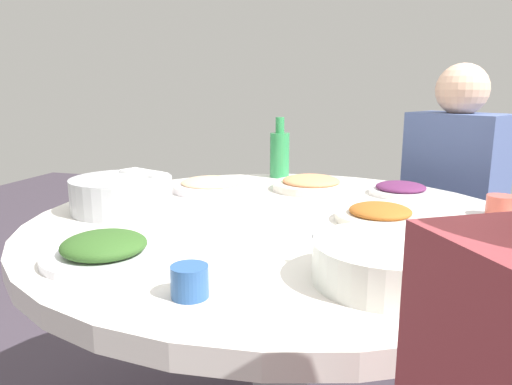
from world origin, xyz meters
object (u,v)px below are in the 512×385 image
at_px(green_bottle, 280,153).
at_px(diner_right, 454,183).
at_px(dish_stirfry, 380,215).
at_px(dish_noodles, 211,185).
at_px(tea_cup_far, 501,206).
at_px(dish_eggplant, 401,189).
at_px(soup_bowl, 388,264).
at_px(rice_bowl, 122,193).
at_px(dish_greens, 104,250).
at_px(round_dining_table, 282,265).
at_px(dish_shrimp, 311,184).
at_px(tea_cup_side, 190,281).
at_px(stool_for_diner_right, 443,311).

xyz_separation_m(green_bottle, diner_right, (0.63, 0.23, -0.12)).
distance_m(dish_stirfry, dish_noodles, 0.58).
xyz_separation_m(dish_stirfry, tea_cup_far, (0.30, 0.14, 0.01)).
bearing_deg(dish_noodles, dish_eggplant, 11.45).
xyz_separation_m(dish_stirfry, diner_right, (0.24, 0.74, -0.05)).
height_order(soup_bowl, dish_stirfry, soup_bowl).
relative_size(rice_bowl, dish_greens, 1.13).
bearing_deg(dish_noodles, round_dining_table, -40.83).
bearing_deg(dish_stirfry, dish_shrimp, 125.63).
xyz_separation_m(dish_shrimp, green_bottle, (-0.15, 0.19, 0.07)).
bearing_deg(green_bottle, dish_stirfry, -53.18).
distance_m(soup_bowl, dish_noodles, 0.84).
xyz_separation_m(dish_shrimp, diner_right, (0.48, 0.42, -0.05)).
bearing_deg(dish_eggplant, diner_right, 64.37).
relative_size(rice_bowl, tea_cup_far, 3.79).
distance_m(round_dining_table, dish_noodles, 0.42).
bearing_deg(green_bottle, soup_bowl, -65.29).
bearing_deg(tea_cup_side, dish_eggplant, 70.15).
bearing_deg(tea_cup_far, dish_shrimp, 160.59).
height_order(tea_cup_far, diner_right, diner_right).
distance_m(green_bottle, diner_right, 0.68).
xyz_separation_m(soup_bowl, dish_shrimp, (-0.26, 0.72, -0.01)).
distance_m(rice_bowl, soup_bowl, 0.77).
bearing_deg(tea_cup_side, dish_greens, 154.81).
xyz_separation_m(soup_bowl, diner_right, (0.21, 1.13, -0.06)).
bearing_deg(dish_shrimp, dish_noodles, -160.70).
height_order(rice_bowl, green_bottle, green_bottle).
xyz_separation_m(rice_bowl, stool_for_diner_right, (0.92, 0.83, -0.61)).
relative_size(dish_shrimp, diner_right, 0.33).
bearing_deg(stool_for_diner_right, dish_shrimp, -138.70).
height_order(round_dining_table, green_bottle, green_bottle).
height_order(dish_shrimp, diner_right, diner_right).
distance_m(rice_bowl, diner_right, 1.24).
xyz_separation_m(dish_stirfry, dish_shrimp, (-0.23, 0.33, 0.00)).
distance_m(round_dining_table, dish_greens, 0.50).
relative_size(rice_bowl, dish_shrimp, 1.08).
distance_m(round_dining_table, stool_for_diner_right, 1.02).
relative_size(rice_bowl, dish_eggplant, 1.40).
height_order(dish_shrimp, tea_cup_side, tea_cup_side).
relative_size(dish_greens, green_bottle, 1.09).
relative_size(soup_bowl, dish_stirfry, 1.25).
distance_m(soup_bowl, dish_eggplant, 0.73).
bearing_deg(soup_bowl, round_dining_table, 127.75).
xyz_separation_m(round_dining_table, green_bottle, (-0.15, 0.56, 0.22)).
height_order(soup_bowl, dish_shrimp, soup_bowl).
bearing_deg(round_dining_table, dish_shrimp, 89.05).
height_order(rice_bowl, diner_right, diner_right).
height_order(rice_bowl, tea_cup_far, rice_bowl).
xyz_separation_m(soup_bowl, dish_stirfry, (-0.03, 0.39, -0.02)).
height_order(dish_greens, tea_cup_side, dish_greens).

